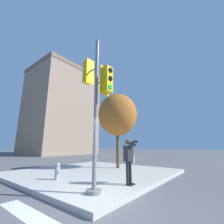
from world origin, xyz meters
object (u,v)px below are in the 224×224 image
(street_tree, at_px, (117,115))
(person_photographer, at_px, (129,157))
(fire_hydrant, at_px, (57,171))
(traffic_signal_pole, at_px, (96,96))

(street_tree, bearing_deg, person_photographer, -138.34)
(person_photographer, relative_size, fire_hydrant, 2.42)
(traffic_signal_pole, bearing_deg, fire_hydrant, 81.63)
(street_tree, relative_size, fire_hydrant, 7.27)
(traffic_signal_pole, relative_size, fire_hydrant, 7.69)
(person_photographer, xyz_separation_m, fire_hydrant, (-1.21, 2.93, -0.67))
(traffic_signal_pole, distance_m, person_photographer, 2.68)
(traffic_signal_pole, bearing_deg, person_photographer, -10.51)
(person_photographer, bearing_deg, traffic_signal_pole, 169.49)
(traffic_signal_pole, xyz_separation_m, street_tree, (4.88, 2.63, 0.46))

